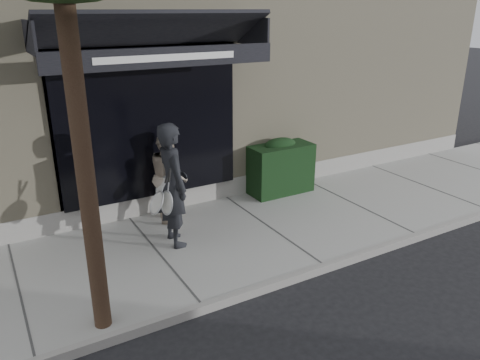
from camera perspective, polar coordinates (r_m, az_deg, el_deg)
ground at (r=8.29m, az=3.32°, el=-6.27°), size 80.00×80.00×0.00m
sidewalk at (r=8.26m, az=3.32°, el=-5.90°), size 20.00×3.00×0.12m
curb at (r=7.17m, az=10.21°, el=-10.47°), size 20.00×0.10×0.14m
building_facade at (r=11.91m, az=-10.06°, el=15.32°), size 14.30×8.04×5.64m
hedge at (r=9.57m, az=4.83°, el=1.66°), size 1.30×0.70×1.14m
pedestrian_front at (r=7.33m, az=-8.20°, el=-0.63°), size 0.74×0.88×1.98m
pedestrian_back at (r=8.31m, az=-8.64°, el=0.56°), size 0.79×0.92×1.62m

